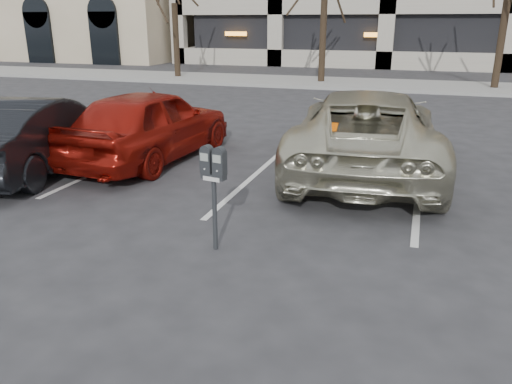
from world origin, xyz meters
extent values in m
plane|color=#28282B|center=(0.00, 0.00, 0.00)|extent=(140.00, 140.00, 0.00)
cube|color=gray|center=(0.00, 16.00, 0.06)|extent=(80.00, 4.00, 0.12)
cube|color=silver|center=(-7.00, 2.30, 0.01)|extent=(0.10, 5.20, 0.00)
cube|color=silver|center=(-4.20, 2.30, 0.01)|extent=(0.10, 5.20, 0.00)
cube|color=silver|center=(-1.40, 2.30, 0.01)|extent=(0.10, 5.20, 0.00)
cube|color=silver|center=(1.40, 2.30, 0.01)|extent=(0.10, 5.20, 0.00)
cylinder|color=black|center=(-10.00, 16.00, 1.71)|extent=(0.28, 0.28, 3.42)
cylinder|color=black|center=(-3.00, 16.00, 1.90)|extent=(0.28, 0.28, 3.80)
cylinder|color=black|center=(4.00, 16.00, 1.87)|extent=(0.28, 0.28, 3.73)
cylinder|color=black|center=(-0.89, -1.08, 0.45)|extent=(0.06, 0.06, 0.90)
cube|color=black|center=(-0.89, -1.08, 0.92)|extent=(0.31, 0.15, 0.06)
cube|color=silver|center=(-0.89, -1.14, 0.90)|extent=(0.22, 0.04, 0.05)
cube|color=gray|center=(-0.98, -1.13, 1.15)|extent=(0.11, 0.03, 0.09)
cube|color=gray|center=(-0.81, -1.16, 1.15)|extent=(0.11, 0.03, 0.09)
imported|color=beige|center=(0.41, 2.84, 0.74)|extent=(2.94, 5.55, 1.49)
cube|color=#F86005|center=(0.06, 1.90, 1.49)|extent=(0.10, 0.20, 0.01)
imported|color=maroon|center=(-3.68, 2.33, 0.71)|extent=(1.95, 4.29, 1.43)
imported|color=black|center=(-5.29, 1.03, 0.68)|extent=(2.15, 4.30, 1.36)
camera|label=1|loc=(1.30, -6.14, 2.61)|focal=35.00mm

